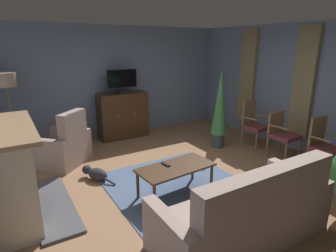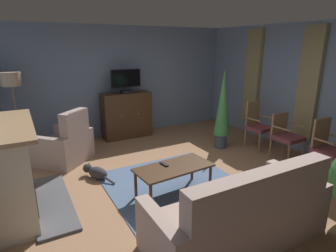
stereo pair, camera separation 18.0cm
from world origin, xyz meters
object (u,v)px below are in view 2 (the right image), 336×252
television (126,80)px  cat (96,172)px  tv_remote (164,164)px  sofa_floral (240,217)px  armchair_angled_to_table (64,146)px  side_chair_nearest_door (327,146)px  side_chair_beside_plant (285,134)px  coffee_table (174,170)px  potted_plant_small_fern_corner (223,107)px  tv_cabinet (127,116)px  fireplace (12,172)px  side_chair_tucked_against_wall (257,124)px  floor_lamp (12,87)px

television → cat: (-1.27, -1.80, -1.28)m
tv_remote → sofa_floral: (0.22, -1.40, -0.14)m
armchair_angled_to_table → side_chair_nearest_door: 4.73m
side_chair_nearest_door → side_chair_beside_plant: 0.83m
coffee_table → potted_plant_small_fern_corner: potted_plant_small_fern_corner is taller
tv_cabinet → side_chair_nearest_door: 4.25m
sofa_floral → armchair_angled_to_table: armchair_angled_to_table is taller
fireplace → television: size_ratio=2.40×
tv_remote → side_chair_nearest_door: 2.82m
coffee_table → sofa_floral: sofa_floral is taller
side_chair_nearest_door → cat: size_ratio=1.50×
armchair_angled_to_table → side_chair_tucked_against_wall: 4.01m
sofa_floral → floor_lamp: size_ratio=1.25×
fireplace → sofa_floral: 2.93m
tv_cabinet → potted_plant_small_fern_corner: size_ratio=0.68×
armchair_angled_to_table → side_chair_nearest_door: size_ratio=1.26×
cat → floor_lamp: size_ratio=0.39×
armchair_angled_to_table → cat: bearing=-71.1°
tv_remote → side_chair_tucked_against_wall: bearing=-81.1°
tv_remote → armchair_angled_to_table: bearing=22.4°
tv_remote → floor_lamp: (-1.85, 2.68, 0.94)m
armchair_angled_to_table → cat: 1.06m
fireplace → floor_lamp: bearing=86.7°
television → side_chair_beside_plant: television is taller
floor_lamp → cat: bearing=-57.8°
tv_cabinet → coffee_table: 2.98m
coffee_table → potted_plant_small_fern_corner: bearing=33.1°
side_chair_tucked_against_wall → floor_lamp: bearing=157.4°
tv_remote → side_chair_beside_plant: bearing=-96.3°
television → tv_cabinet: bearing=90.0°
side_chair_nearest_door → potted_plant_small_fern_corner: (-0.69, 1.92, 0.40)m
side_chair_nearest_door → cat: bearing=153.1°
tv_remote → potted_plant_small_fern_corner: potted_plant_small_fern_corner is taller
sofa_floral → side_chair_beside_plant: sofa_floral is taller
sofa_floral → potted_plant_small_fern_corner: 3.16m
television → tv_remote: television is taller
coffee_table → tv_cabinet: bearing=82.7°
tv_remote → sofa_floral: sofa_floral is taller
sofa_floral → potted_plant_small_fern_corner: size_ratio=1.24×
fireplace → tv_remote: 2.04m
sofa_floral → tv_cabinet: bearing=86.5°
tv_cabinet → side_chair_nearest_door: tv_cabinet is taller
tv_remote → cat: size_ratio=0.26×
coffee_table → side_chair_beside_plant: 2.61m
cat → fireplace: bearing=-158.5°
coffee_table → side_chair_beside_plant: (2.61, 0.16, 0.09)m
fireplace → side_chair_beside_plant: bearing=-5.8°
tv_cabinet → side_chair_beside_plant: (2.23, -2.79, -0.02)m
tv_remote → potted_plant_small_fern_corner: bearing=-68.0°
potted_plant_small_fern_corner → coffee_table: bearing=-146.9°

